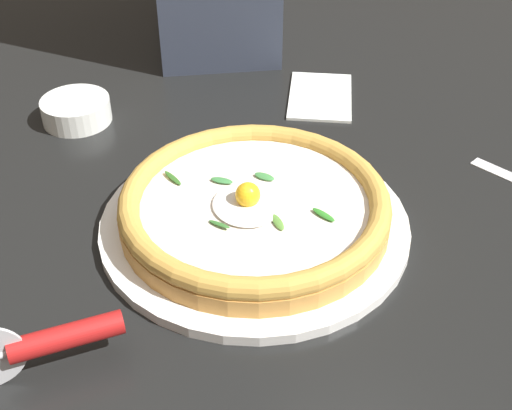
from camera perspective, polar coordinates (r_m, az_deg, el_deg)
name	(u,v)px	position (r m, az deg, el deg)	size (l,w,h in m)	color
ground_plane	(267,256)	(0.75, 0.89, -4.27)	(2.40, 2.40, 0.03)	black
pizza_plate	(256,223)	(0.76, 0.00, -1.56)	(0.34, 0.34, 0.01)	white
pizza	(256,205)	(0.74, -0.01, -0.03)	(0.30, 0.30, 0.05)	#CF9043
side_bowl	(76,110)	(0.97, -14.82, 7.67)	(0.09, 0.09, 0.03)	white
pizza_cutter	(46,342)	(0.62, -17.20, -10.92)	(0.03, 0.15, 0.07)	silver
folded_napkin	(320,95)	(1.01, 5.41, 9.15)	(0.14, 0.09, 0.01)	white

